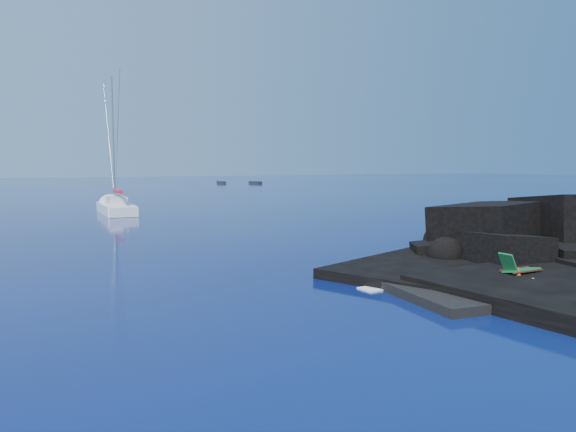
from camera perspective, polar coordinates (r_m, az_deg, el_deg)
name	(u,v)px	position (r m, az deg, el deg)	size (l,w,h in m)	color
ground	(412,305)	(20.77, 12.48, -8.86)	(400.00, 400.00, 0.00)	#04043C
beach	(493,290)	(24.12, 20.14, -7.07)	(8.50, 6.00, 0.70)	black
surf_foam	(428,270)	(27.65, 14.06, -5.34)	(10.00, 8.00, 0.06)	white
sailboat	(116,213)	(59.67, -17.06, 0.27)	(2.78, 13.24, 13.88)	white
deck_chair	(521,264)	(24.76, 22.63, -4.54)	(1.82, 0.80, 1.25)	#176732
towel	(527,287)	(23.42, 23.09, -6.61)	(1.84, 0.87, 0.05)	white
sunbather	(527,283)	(23.39, 23.11, -6.25)	(1.75, 0.46, 0.25)	tan
marker_cone	(518,274)	(24.24, 22.32, -5.49)	(0.41, 0.41, 0.63)	red
distant_boat_a	(221,183)	(142.66, -6.78, 3.30)	(1.36, 4.36, 0.58)	#242328
distant_boat_b	(255,184)	(141.15, -3.33, 3.31)	(1.32, 4.25, 0.57)	black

